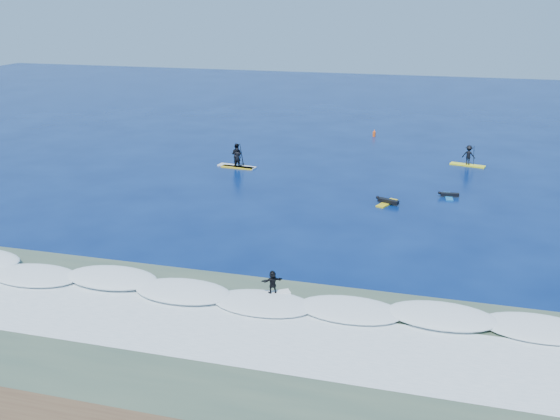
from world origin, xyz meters
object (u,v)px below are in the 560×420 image
(sup_paddler_right, at_px, (468,157))
(prone_paddler_far, at_px, (449,195))
(sup_paddler_left, at_px, (237,161))
(sup_paddler_center, at_px, (237,157))
(prone_paddler_near, at_px, (387,202))
(wave_surfer, at_px, (273,284))
(marker_buoy, at_px, (374,133))

(sup_paddler_right, distance_m, prone_paddler_far, 9.44)
(sup_paddler_left, distance_m, sup_paddler_right, 19.31)
(sup_paddler_right, bearing_deg, sup_paddler_center, -150.25)
(prone_paddler_near, bearing_deg, prone_paddler_far, -34.37)
(sup_paddler_center, relative_size, sup_paddler_right, 1.15)
(prone_paddler_far, distance_m, wave_surfer, 19.81)
(sup_paddler_left, distance_m, marker_buoy, 17.80)
(prone_paddler_near, height_order, prone_paddler_far, prone_paddler_near)
(sup_paddler_right, relative_size, prone_paddler_far, 1.55)
(sup_paddler_left, distance_m, prone_paddler_near, 14.38)
(prone_paddler_near, bearing_deg, sup_paddler_center, 85.93)
(wave_surfer, bearing_deg, sup_paddler_left, 80.89)
(wave_surfer, bearing_deg, prone_paddler_near, 44.36)
(sup_paddler_right, bearing_deg, sup_paddler_left, -149.34)
(sup_paddler_left, xyz_separation_m, prone_paddler_far, (17.01, -3.56, -0.47))
(prone_paddler_near, height_order, wave_surfer, wave_surfer)
(prone_paddler_near, relative_size, prone_paddler_far, 1.15)
(sup_paddler_right, bearing_deg, prone_paddler_far, -85.34)
(sup_paddler_center, distance_m, prone_paddler_far, 17.61)
(prone_paddler_near, distance_m, marker_buoy, 21.62)
(sup_paddler_left, relative_size, marker_buoy, 3.84)
(sup_paddler_right, distance_m, prone_paddler_near, 13.18)
(sup_paddler_center, bearing_deg, prone_paddler_far, -4.11)
(sup_paddler_center, xyz_separation_m, prone_paddler_far, (17.17, -3.84, -0.74))
(sup_paddler_center, relative_size, wave_surfer, 2.04)
(wave_surfer, height_order, marker_buoy, wave_surfer)
(sup_paddler_center, bearing_deg, sup_paddler_right, 24.90)
(prone_paddler_near, xyz_separation_m, prone_paddler_far, (4.05, 2.67, -0.02))
(marker_buoy, bearing_deg, sup_paddler_right, -46.07)
(sup_paddler_left, relative_size, wave_surfer, 1.68)
(sup_paddler_left, relative_size, prone_paddler_near, 1.28)
(sup_paddler_left, bearing_deg, prone_paddler_near, -21.83)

